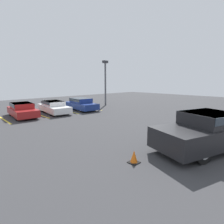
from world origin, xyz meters
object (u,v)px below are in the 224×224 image
pickup_truck (212,130)px  traffic_cone (134,157)px  light_post (105,79)px  parked_sedan_b (54,107)px  parked_sedan_a (22,109)px  parked_sedan_c (81,104)px

pickup_truck → traffic_cone: pickup_truck is taller
pickup_truck → light_post: 15.77m
parked_sedan_b → traffic_cone: bearing=-7.4°
light_post → traffic_cone: size_ratio=11.14×
light_post → parked_sedan_b: bearing=-175.6°
parked_sedan_b → pickup_truck: bearing=9.6°
light_post → parked_sedan_a: bearing=-177.5°
parked_sedan_a → parked_sedan_b: size_ratio=0.93×
parked_sedan_c → parked_sedan_a: bearing=-91.6°
parked_sedan_a → parked_sedan_c: size_ratio=1.02×
parked_sedan_c → parked_sedan_b: bearing=-93.5°
parked_sedan_c → traffic_cone: 13.12m
parked_sedan_b → light_post: size_ratio=0.85×
pickup_truck → traffic_cone: size_ratio=12.43×
pickup_truck → light_post: light_post is taller
parked_sedan_a → parked_sedan_c: bearing=89.5°
traffic_cone → parked_sedan_c: bearing=64.8°
pickup_truck → parked_sedan_c: bearing=99.9°
pickup_truck → light_post: (6.13, 14.32, 2.47)m
pickup_truck → parked_sedan_c: size_ratio=1.43×
pickup_truck → parked_sedan_c: 13.53m
pickup_truck → light_post: size_ratio=1.12×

